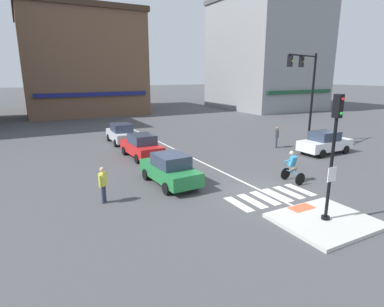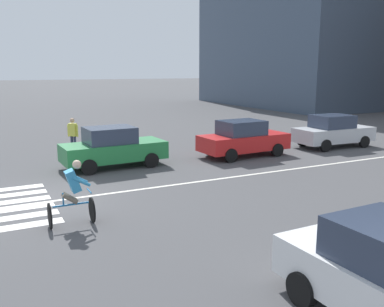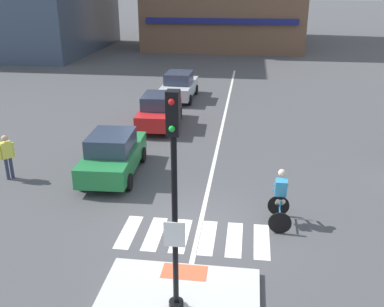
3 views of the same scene
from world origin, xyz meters
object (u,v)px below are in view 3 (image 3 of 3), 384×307
Objects in this scene: car_silver_westbound_distant at (179,86)px; pedestrian_at_curb_left at (7,154)px; signal_pole at (174,187)px; car_red_westbound_far at (159,110)px; car_green_westbound_near at (113,154)px; cyclist at (280,197)px.

pedestrian_at_curb_left is (-4.28, -12.13, 0.17)m from car_silver_westbound_distant.
signal_pole is 2.87× the size of pedestrian_at_curb_left.
car_red_westbound_far is at bearing 58.34° from pedestrian_at_curb_left.
car_green_westbound_near is at bearing 13.20° from pedestrian_at_curb_left.
car_silver_westbound_distant is 0.99× the size of car_red_westbound_far.
car_silver_westbound_distant is 2.46× the size of cyclist.
signal_pole reaches higher than car_silver_westbound_distant.
cyclist is (2.40, 4.15, -2.16)m from signal_pole.
pedestrian_at_curb_left is at bearing -109.45° from car_silver_westbound_distant.
car_green_westbound_near is at bearing 116.81° from signal_pole.
cyclist is at bearing -25.06° from car_green_westbound_near.
car_green_westbound_near is (-3.49, 6.90, -2.22)m from signal_pole.
car_red_westbound_far is at bearing 84.83° from car_green_westbound_near.
car_silver_westbound_distant is at bearing 110.46° from cyclist.
cyclist is at bearing 59.94° from signal_pole.
pedestrian_at_curb_left reaches higher than car_green_westbound_near.
pedestrian_at_curb_left is (-9.52, 1.90, 0.11)m from cyclist.
signal_pole is at bearing -40.35° from pedestrian_at_curb_left.
car_red_westbound_far is (-2.95, 12.81, -2.22)m from signal_pole.
car_red_westbound_far is at bearing 121.72° from cyclist.
cyclist is 9.71m from pedestrian_at_curb_left.
signal_pole is 18.53m from car_silver_westbound_distant.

